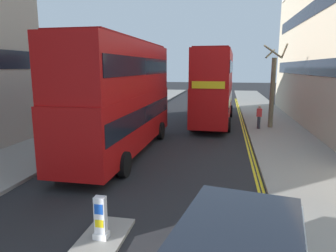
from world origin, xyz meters
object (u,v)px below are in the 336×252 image
Objects in this scene: keep_left_bollard at (101,219)px; pedestrian_far at (259,117)px; double_decker_bus_oncoming at (215,85)px; double_decker_bus_away at (122,94)px.

pedestrian_far is (5.27, 15.07, 0.38)m from keep_left_bollard.
pedestrian_far is (3.21, -2.42, -2.04)m from double_decker_bus_oncoming.
keep_left_bollard is 0.10× the size of double_decker_bus_away.
double_decker_bus_away is at bearing -113.84° from double_decker_bus_oncoming.
pedestrian_far reaches higher than keep_left_bollard.
double_decker_bus_oncoming is at bearing 83.27° from keep_left_bollard.
double_decker_bus_away reaches higher than keep_left_bollard.
double_decker_bus_away and double_decker_bus_oncoming have the same top height.
keep_left_bollard is 0.10× the size of double_decker_bus_oncoming.
double_decker_bus_oncoming is at bearing 66.16° from double_decker_bus_away.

